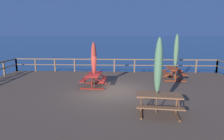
% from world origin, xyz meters
% --- Properties ---
extents(ground_plane, '(600.00, 600.00, 0.00)m').
position_xyz_m(ground_plane, '(0.00, 0.00, 0.00)').
color(ground_plane, navy).
extents(wooden_deck, '(16.68, 10.33, 0.68)m').
position_xyz_m(wooden_deck, '(0.00, 0.00, 0.34)').
color(wooden_deck, brown).
rests_on(wooden_deck, ground).
extents(railing_waterside_far, '(16.48, 0.10, 1.09)m').
position_xyz_m(railing_waterside_far, '(0.00, 5.02, 1.43)').
color(railing_waterside_far, brown).
rests_on(railing_waterside_far, wooden_deck).
extents(picnic_table_front_left, '(1.49, 1.69, 0.78)m').
position_xyz_m(picnic_table_front_left, '(-1.07, 0.78, 1.23)').
color(picnic_table_front_left, maroon).
rests_on(picnic_table_front_left, wooden_deck).
extents(picnic_table_mid_right, '(1.85, 1.56, 0.78)m').
position_xyz_m(picnic_table_mid_right, '(2.00, -2.87, 1.24)').
color(picnic_table_mid_right, brown).
rests_on(picnic_table_mid_right, wooden_deck).
extents(picnic_table_mid_centre, '(1.51, 1.75, 0.78)m').
position_xyz_m(picnic_table_mid_centre, '(4.16, 2.80, 1.23)').
color(picnic_table_mid_centre, '#993819').
rests_on(picnic_table_mid_centre, wooden_deck).
extents(patio_umbrella_tall_back_right, '(0.32, 0.32, 2.63)m').
position_xyz_m(patio_umbrella_tall_back_right, '(-1.05, 0.71, 2.35)').
color(patio_umbrella_tall_back_right, '#4C3828').
rests_on(patio_umbrella_tall_back_right, wooden_deck).
extents(patio_umbrella_tall_front, '(0.32, 0.32, 2.97)m').
position_xyz_m(patio_umbrella_tall_front, '(1.92, -2.84, 2.57)').
color(patio_umbrella_tall_front, '#4C3828').
rests_on(patio_umbrella_tall_front, wooden_deck).
extents(patio_umbrella_tall_back_left, '(0.32, 0.32, 3.09)m').
position_xyz_m(patio_umbrella_tall_back_left, '(4.24, 2.78, 2.65)').
color(patio_umbrella_tall_back_left, '#4C3828').
rests_on(patio_umbrella_tall_back_left, wooden_deck).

